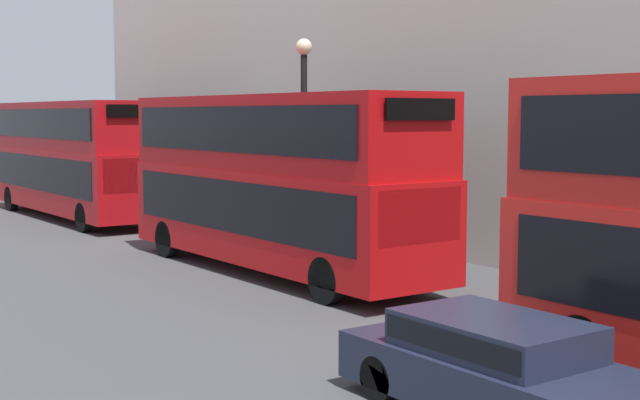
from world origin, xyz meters
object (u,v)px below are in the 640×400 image
at_px(bus_third_in_queue, 72,154).
at_px(pedestrian, 80,185).
at_px(car_hatchback, 498,365).
at_px(bus_second_in_queue, 275,176).

relative_size(bus_third_in_queue, pedestrian, 6.87).
xyz_separation_m(car_hatchback, pedestrian, (5.92, 31.02, 0.06)).
bearing_deg(bus_third_in_queue, car_hatchback, -97.80).
height_order(car_hatchback, pedestrian, pedestrian).
bearing_deg(pedestrian, bus_second_in_queue, -97.06).
distance_m(car_hatchback, pedestrian, 31.58).
relative_size(bus_third_in_queue, car_hatchback, 2.52).
distance_m(bus_second_in_queue, car_hatchback, 11.31).
height_order(bus_third_in_queue, pedestrian, bus_third_in_queue).
relative_size(car_hatchback, pedestrian, 2.72).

